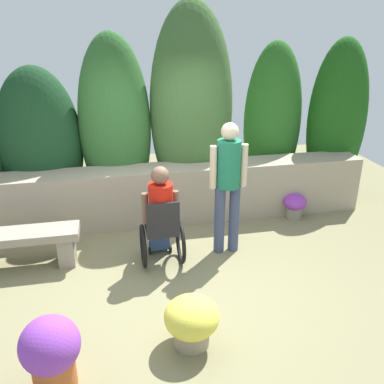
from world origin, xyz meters
TOP-DOWN VIEW (x-y plane):
  - ground_plane at (0.00, 0.00)m, footprint 10.03×10.03m
  - stone_retaining_wall at (0.00, 1.54)m, footprint 6.51×0.53m
  - hedge_backdrop at (0.03, 2.11)m, footprint 6.98×1.02m
  - stone_bench at (-1.89, 0.58)m, footprint 1.53×0.40m
  - person_in_wheelchair at (-0.10, 0.34)m, footprint 0.53×0.66m
  - person_standing_companion at (0.79, 0.45)m, footprint 0.49×0.30m
  - flower_pot_purple_near at (2.12, 1.20)m, footprint 0.37×0.37m
  - flower_pot_terracotta_by_wall at (-0.02, -1.19)m, footprint 0.53×0.53m
  - flower_pot_small_foreground at (-1.27, -1.45)m, footprint 0.50×0.50m

SIDE VIEW (x-z plane):
  - ground_plane at x=0.00m, z-range 0.00..0.00m
  - flower_pot_purple_near at x=2.12m, z-range 0.03..0.42m
  - flower_pot_terracotta_by_wall at x=-0.02m, z-range 0.02..0.54m
  - stone_bench at x=-1.89m, z-range 0.08..0.58m
  - flower_pot_small_foreground at x=-1.27m, z-range 0.03..0.73m
  - stone_retaining_wall at x=0.00m, z-range 0.00..0.88m
  - person_in_wheelchair at x=-0.10m, z-range -0.04..1.29m
  - person_standing_companion at x=0.79m, z-range 0.14..1.92m
  - hedge_backdrop at x=0.03m, z-range -0.25..2.98m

